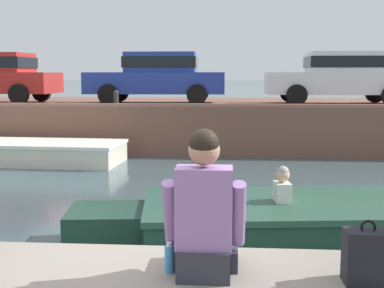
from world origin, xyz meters
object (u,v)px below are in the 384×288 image
at_px(motorboat_passing, 319,221).
at_px(bottle_drink, 169,259).
at_px(car_left_inner_blue, 158,76).
at_px(mooring_bollard_mid, 116,97).
at_px(car_centre_white, 341,76).
at_px(backpack_on_ledge, 366,257).
at_px(boat_moored_west_cream, 24,152).
at_px(person_seated_right, 204,219).

bearing_deg(motorboat_passing, bottle_drink, -112.90).
height_order(car_left_inner_blue, mooring_bollard_mid, car_left_inner_blue).
distance_m(car_centre_white, mooring_bollard_mid, 6.67).
height_order(car_centre_white, backpack_on_ledge, car_centre_white).
distance_m(motorboat_passing, car_left_inner_blue, 10.00).
height_order(boat_moored_west_cream, mooring_bollard_mid, mooring_bollard_mid).
relative_size(boat_moored_west_cream, car_left_inner_blue, 1.31).
relative_size(bottle_drink, backpack_on_ledge, 0.50).
bearing_deg(bottle_drink, car_left_inner_blue, 98.28).
relative_size(car_centre_white, bottle_drink, 21.12).
xyz_separation_m(car_centre_white, bottle_drink, (-3.61, -12.95, -1.17)).
bearing_deg(mooring_bollard_mid, car_left_inner_blue, 57.40).
relative_size(boat_moored_west_cream, car_centre_white, 1.29).
distance_m(person_seated_right, bottle_drink, 0.36).
relative_size(boat_moored_west_cream, mooring_bollard_mid, 12.45).
bearing_deg(backpack_on_ledge, boat_moored_west_cream, 121.94).
bearing_deg(motorboat_passing, car_centre_white, 77.63).
bearing_deg(backpack_on_ledge, car_centre_white, 79.75).
distance_m(car_centre_white, person_seated_right, 13.43).
relative_size(person_seated_right, bottle_drink, 4.73).
relative_size(boat_moored_west_cream, bottle_drink, 27.15).
height_order(boat_moored_west_cream, car_centre_white, car_centre_white).
relative_size(boat_moored_west_cream, motorboat_passing, 0.86).
bearing_deg(car_left_inner_blue, backpack_on_ledge, -76.46).
distance_m(boat_moored_west_cream, bottle_drink, 11.04).
bearing_deg(backpack_on_ledge, bottle_drink, 176.41).
height_order(boat_moored_west_cream, car_left_inner_blue, car_left_inner_blue).
distance_m(car_centre_white, bottle_drink, 13.49).
height_order(car_left_inner_blue, bottle_drink, car_left_inner_blue).
bearing_deg(motorboat_passing, person_seated_right, -109.74).
height_order(car_left_inner_blue, person_seated_right, car_left_inner_blue).
distance_m(mooring_bollard_mid, person_seated_right, 11.86).
height_order(mooring_bollard_mid, backpack_on_ledge, mooring_bollard_mid).
distance_m(bottle_drink, backpack_on_ledge, 1.26).
relative_size(motorboat_passing, mooring_bollard_mid, 14.47).
relative_size(motorboat_passing, bottle_drink, 31.55).
bearing_deg(boat_moored_west_cream, motorboat_passing, -42.90).
height_order(motorboat_passing, person_seated_right, person_seated_right).
bearing_deg(boat_moored_west_cream, backpack_on_ledge, -58.06).
height_order(mooring_bollard_mid, person_seated_right, person_seated_right).
bearing_deg(bottle_drink, backpack_on_ledge, -3.59).
xyz_separation_m(motorboat_passing, person_seated_right, (-1.36, -3.80, 1.05)).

